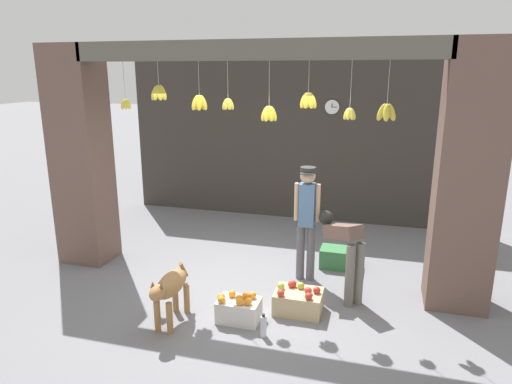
% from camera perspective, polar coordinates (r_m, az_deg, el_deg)
% --- Properties ---
extents(ground_plane, '(60.00, 60.00, 0.00)m').
position_cam_1_polar(ground_plane, '(6.17, -1.19, -11.84)').
color(ground_plane, slate).
extents(shop_back_wall, '(6.45, 0.12, 3.13)m').
position_cam_1_polar(shop_back_wall, '(8.66, 4.83, 6.85)').
color(shop_back_wall, '#38332D').
rests_on(shop_back_wall, ground_plane).
extents(shop_pillar_left, '(0.70, 0.60, 3.13)m').
position_cam_1_polar(shop_pillar_left, '(7.07, -21.00, 4.07)').
color(shop_pillar_left, brown).
rests_on(shop_pillar_left, ground_plane).
extents(shop_pillar_right, '(0.70, 0.60, 3.13)m').
position_cam_1_polar(shop_pillar_right, '(5.78, 24.94, 1.42)').
color(shop_pillar_right, brown).
rests_on(shop_pillar_right, ground_plane).
extents(storefront_awning, '(4.55, 0.31, 0.96)m').
position_cam_1_polar(storefront_awning, '(5.62, -0.96, 16.49)').
color(storefront_awning, '#5B564C').
extents(dog, '(0.25, 0.88, 0.65)m').
position_cam_1_polar(dog, '(5.28, -10.69, -11.70)').
color(dog, '#9E7042').
rests_on(dog, ground_plane).
extents(shopkeeper, '(0.34, 0.26, 1.57)m').
position_cam_1_polar(shopkeeper, '(6.10, 6.36, -2.94)').
color(shopkeeper, '#56565B').
rests_on(shopkeeper, ground_plane).
extents(worker_stooping, '(0.62, 0.67, 1.03)m').
position_cam_1_polar(worker_stooping, '(5.76, 11.05, -6.73)').
color(worker_stooping, '#6B665B').
rests_on(worker_stooping, ground_plane).
extents(fruit_crate_oranges, '(0.48, 0.32, 0.34)m').
position_cam_1_polar(fruit_crate_oranges, '(5.38, -2.18, -14.39)').
color(fruit_crate_oranges, silver).
rests_on(fruit_crate_oranges, ground_plane).
extents(fruit_crate_apples, '(0.56, 0.42, 0.34)m').
position_cam_1_polar(fruit_crate_apples, '(5.58, 5.32, -13.35)').
color(fruit_crate_apples, tan).
rests_on(fruit_crate_apples, ground_plane).
extents(produce_box_green, '(0.53, 0.35, 0.28)m').
position_cam_1_polar(produce_box_green, '(6.82, 10.29, -8.08)').
color(produce_box_green, '#387A42').
rests_on(produce_box_green, ground_plane).
extents(water_bottle, '(0.07, 0.07, 0.27)m').
position_cam_1_polar(water_bottle, '(5.11, 0.94, -16.41)').
color(water_bottle, silver).
rests_on(water_bottle, ground_plane).
extents(wall_clock, '(0.27, 0.03, 0.27)m').
position_cam_1_polar(wall_clock, '(8.42, 9.49, 10.44)').
color(wall_clock, black).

